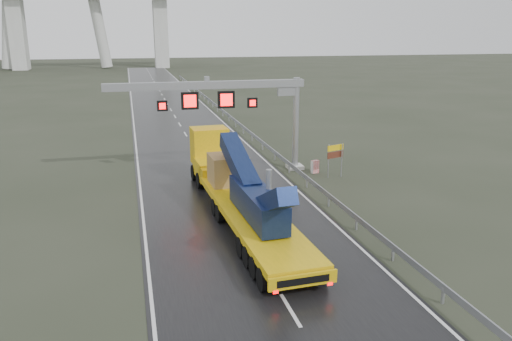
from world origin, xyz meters
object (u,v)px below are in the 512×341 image
object	(u,v)px
heavy_haul_truck	(233,181)
striped_barrier	(315,167)
exit_sign_pair	(335,154)
sign_gantry	(235,100)

from	to	relation	value
heavy_haul_truck	striped_barrier	distance (m)	10.10
heavy_haul_truck	exit_sign_pair	bearing A→B (deg)	26.35
striped_barrier	exit_sign_pair	bearing A→B (deg)	-73.68
sign_gantry	exit_sign_pair	xyz separation A→B (m)	(6.90, -3.07, -3.83)
heavy_haul_truck	exit_sign_pair	distance (m)	10.01
sign_gantry	striped_barrier	size ratio (longest dim) A/B	14.97
striped_barrier	sign_gantry	bearing A→B (deg)	147.52
sign_gantry	striped_barrier	bearing A→B (deg)	-14.99
sign_gantry	striped_barrier	world-z (taller)	sign_gantry
heavy_haul_truck	exit_sign_pair	xyz separation A→B (m)	(8.77, 4.83, -0.00)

